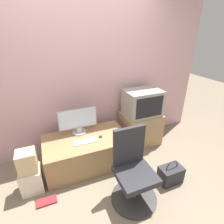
# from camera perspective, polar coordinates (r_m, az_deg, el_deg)

# --- Properties ---
(ground_plane) EXTENTS (12.00, 12.00, 0.00)m
(ground_plane) POSITION_cam_1_polar(r_m,az_deg,el_deg) (2.38, 0.34, -27.58)
(ground_plane) COLOR #7F705B
(wall_back) EXTENTS (4.40, 0.05, 2.60)m
(wall_back) POSITION_cam_1_polar(r_m,az_deg,el_deg) (2.77, -10.48, 12.53)
(wall_back) COLOR #CC9EA3
(wall_back) RESTS_ON ground_plane
(desk) EXTENTS (1.23, 0.70, 0.46)m
(desk) POSITION_cam_1_polar(r_m,az_deg,el_deg) (2.74, -8.19, -12.42)
(desk) COLOR #937047
(desk) RESTS_ON ground_plane
(side_stand) EXTENTS (0.65, 0.49, 0.57)m
(side_stand) POSITION_cam_1_polar(r_m,az_deg,el_deg) (3.20, 9.19, -5.24)
(side_stand) COLOR #A37F56
(side_stand) RESTS_ON ground_plane
(main_monitor) EXTENTS (0.58, 0.22, 0.39)m
(main_monitor) POSITION_cam_1_polar(r_m,az_deg,el_deg) (2.66, -11.00, -3.00)
(main_monitor) COLOR #B2B2B7
(main_monitor) RESTS_ON desk
(keyboard) EXTENTS (0.33, 0.13, 0.01)m
(keyboard) POSITION_cam_1_polar(r_m,az_deg,el_deg) (2.53, -8.68, -9.48)
(keyboard) COLOR white
(keyboard) RESTS_ON desk
(mouse) EXTENTS (0.05, 0.03, 0.04)m
(mouse) POSITION_cam_1_polar(r_m,az_deg,el_deg) (2.59, -3.78, -7.89)
(mouse) COLOR #4C4C51
(mouse) RESTS_ON desk
(crt_tv) EXTENTS (0.59, 0.44, 0.43)m
(crt_tv) POSITION_cam_1_polar(r_m,az_deg,el_deg) (2.97, 9.91, 3.02)
(crt_tv) COLOR gray
(crt_tv) RESTS_ON side_stand
(office_chair) EXTENTS (0.56, 0.56, 0.92)m
(office_chair) POSITION_cam_1_polar(r_m,az_deg,el_deg) (2.20, 6.89, -19.38)
(office_chair) COLOR #333333
(office_chair) RESTS_ON ground_plane
(cardboard_box_lower) EXTENTS (0.26, 0.26, 0.32)m
(cardboard_box_lower) POSITION_cam_1_polar(r_m,az_deg,el_deg) (2.60, -24.72, -19.46)
(cardboard_box_lower) COLOR beige
(cardboard_box_lower) RESTS_ON ground_plane
(cardboard_box_upper) EXTENTS (0.22, 0.21, 0.28)m
(cardboard_box_upper) POSITION_cam_1_polar(r_m,az_deg,el_deg) (2.41, -26.04, -14.33)
(cardboard_box_upper) COLOR #D1B27F
(cardboard_box_upper) RESTS_ON cardboard_box_lower
(handbag) EXTENTS (0.31, 0.20, 0.34)m
(handbag) POSITION_cam_1_polar(r_m,az_deg,el_deg) (2.63, 18.57, -18.72)
(handbag) COLOR #232328
(handbag) RESTS_ON ground_plane
(book) EXTENTS (0.24, 0.12, 0.02)m
(book) POSITION_cam_1_polar(r_m,az_deg,el_deg) (2.50, -20.54, -25.67)
(book) COLOR maroon
(book) RESTS_ON ground_plane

